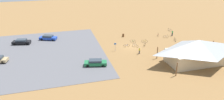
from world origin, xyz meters
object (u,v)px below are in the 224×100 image
object	(u,v)px
bicycle_white_edge_south	(135,46)
trash_bin	(123,35)
bicycle_yellow_lone_west	(144,41)
car_blue_mid_lot	(48,38)
bike_pavilion	(198,50)
bicycle_silver_yard_center	(166,37)
bicycle_teal_trailside	(189,42)
bicycle_silver_yard_front	(170,30)
lot_sign	(115,46)
car_green_back_corner	(96,63)
bicycle_orange_yard_right	(145,45)
bicycle_red_near_porch	(158,35)
bicycle_blue_mid_cluster	(127,46)
bicycle_green_front_row	(133,41)
visitor_crossing_yard	(139,50)
bicycle_purple_lone_east	(186,44)
bicycle_black_near_sign	(175,40)
car_black_end_stall	(21,42)
visitor_at_bikes	(172,33)

from	to	relation	value
bicycle_white_edge_south	trash_bin	bearing A→B (deg)	-86.56
bicycle_yellow_lone_west	car_blue_mid_lot	xyz separation A→B (m)	(25.61, -9.18, 0.33)
bike_pavilion	bicycle_silver_yard_center	xyz separation A→B (m)	(-1.57, -16.45, -2.61)
bicycle_teal_trailside	bicycle_silver_yard_front	xyz separation A→B (m)	(-0.52, -11.18, -0.03)
bicycle_silver_yard_front	lot_sign	bearing A→B (deg)	26.76
car_green_back_corner	bike_pavilion	bearing A→B (deg)	168.61
bicycle_orange_yard_right	bicycle_yellow_lone_west	bearing A→B (deg)	-113.09
lot_sign	bicycle_yellow_lone_west	distance (m)	10.16
lot_sign	bicycle_white_edge_south	size ratio (longest dim) A/B	1.74
car_green_back_corner	lot_sign	bearing A→B (deg)	-133.56
bicycle_red_near_porch	bicycle_blue_mid_cluster	xyz separation A→B (m)	(11.92, 5.69, 0.01)
car_green_back_corner	car_blue_mid_lot	xyz separation A→B (m)	(9.84, -19.36, -0.00)
bicycle_white_edge_south	car_blue_mid_lot	bearing A→B (deg)	-27.77
bicycle_green_front_row	visitor_crossing_yard	xyz separation A→B (m)	(1.13, 7.37, 0.47)
lot_sign	bicycle_blue_mid_cluster	xyz separation A→B (m)	(-3.65, -1.80, -1.04)
car_blue_mid_lot	bike_pavilion	bearing A→B (deg)	143.09
bicycle_red_near_porch	bicycle_purple_lone_east	size ratio (longest dim) A/B	0.90
lot_sign	bicycle_orange_yard_right	bearing A→B (deg)	-174.94
lot_sign	bicycle_black_near_sign	world-z (taller)	lot_sign
bicycle_blue_mid_cluster	bicycle_purple_lone_east	bearing A→B (deg)	167.96
bike_pavilion	bicycle_yellow_lone_west	bearing A→B (deg)	-67.60
bicycle_red_near_porch	bicycle_silver_yard_front	size ratio (longest dim) A/B	0.88
bicycle_blue_mid_cluster	car_black_end_stall	size ratio (longest dim) A/B	0.36
bicycle_orange_yard_right	visitor_crossing_yard	bearing A→B (deg)	51.96
bicycle_red_near_porch	car_blue_mid_lot	size ratio (longest dim) A/B	0.28
bicycle_orange_yard_right	bicycle_black_near_sign	bearing A→B (deg)	-170.19
bicycle_black_near_sign	visitor_crossing_yard	world-z (taller)	visitor_crossing_yard
bicycle_teal_trailside	bicycle_blue_mid_cluster	bearing A→B (deg)	-7.45
bicycle_purple_lone_east	car_black_end_stall	world-z (taller)	car_black_end_stall
bicycle_blue_mid_cluster	visitor_at_bikes	bearing A→B (deg)	-163.50
trash_bin	car_green_back_corner	xyz separation A→B (m)	(11.62, 16.32, 0.28)
trash_bin	bicycle_silver_yard_center	distance (m)	12.47
bicycle_green_front_row	bicycle_yellow_lone_west	bearing A→B (deg)	169.09
bicycle_blue_mid_cluster	visitor_crossing_yard	distance (m)	5.27
bike_pavilion	bicycle_teal_trailside	size ratio (longest dim) A/B	10.01
bicycle_green_front_row	bicycle_purple_lone_east	size ratio (longest dim) A/B	0.82
bicycle_orange_yard_right	bicycle_blue_mid_cluster	bearing A→B (deg)	-13.08
visitor_at_bikes	trash_bin	bearing A→B (deg)	-12.13
bicycle_silver_yard_front	car_black_end_stall	bearing A→B (deg)	-0.47
bike_pavilion	car_black_end_stall	world-z (taller)	bike_pavilion
bicycle_silver_yard_center	bicycle_purple_lone_east	distance (m)	7.30
lot_sign	bicycle_purple_lone_east	world-z (taller)	lot_sign
bicycle_green_front_row	car_green_back_corner	distance (m)	16.60
bicycle_black_near_sign	car_green_back_corner	xyz separation A→B (m)	(24.58, 9.09, 0.38)
bike_pavilion	visitor_at_bikes	bearing A→B (deg)	-103.73
bicycle_yellow_lone_west	bike_pavilion	bearing A→B (deg)	112.40
bicycle_green_front_row	bicycle_silver_yard_front	distance (m)	16.39
bicycle_purple_lone_east	car_black_end_stall	bearing A→B (deg)	-16.62
bicycle_white_edge_south	bicycle_red_near_porch	bearing A→B (deg)	-146.98
bicycle_teal_trailside	car_black_end_stall	distance (m)	45.34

